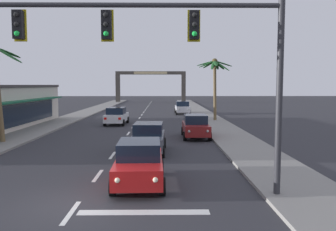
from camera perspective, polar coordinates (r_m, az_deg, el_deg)
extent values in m
plane|color=#2D2D33|center=(11.98, -14.67, -13.97)|extent=(220.00, 220.00, 0.00)
cube|color=gray|center=(31.61, 8.38, -1.94)|extent=(3.20, 110.00, 0.14)
cube|color=gray|center=(32.97, -19.50, -1.89)|extent=(3.20, 110.00, 0.14)
cube|color=silver|center=(11.44, -15.41, -14.89)|extent=(0.16, 2.00, 0.01)
cube|color=silver|center=(15.50, -11.28, -9.51)|extent=(0.16, 2.00, 0.01)
cube|color=silver|center=(19.69, -8.96, -6.36)|extent=(0.16, 2.00, 0.01)
cube|color=silver|center=(23.93, -7.47, -4.32)|extent=(0.16, 2.00, 0.01)
cube|color=silver|center=(28.21, -6.43, -2.89)|extent=(0.16, 2.00, 0.01)
cube|color=silver|center=(32.51, -5.67, -1.84)|extent=(0.16, 2.00, 0.01)
cube|color=silver|center=(36.82, -5.09, -1.04)|extent=(0.16, 2.00, 0.01)
cube|color=silver|center=(41.14, -4.63, -0.40)|extent=(0.16, 2.00, 0.01)
cube|color=silver|center=(45.47, -4.26, 0.12)|extent=(0.16, 2.00, 0.01)
cube|color=silver|center=(49.80, -3.95, 0.54)|extent=(0.16, 2.00, 0.01)
cube|color=silver|center=(54.13, -3.69, 0.90)|extent=(0.16, 2.00, 0.01)
cube|color=silver|center=(58.47, -3.47, 1.20)|extent=(0.16, 2.00, 0.01)
cube|color=silver|center=(62.81, -3.28, 1.47)|extent=(0.16, 2.00, 0.01)
cube|color=silver|center=(67.15, -3.12, 1.69)|extent=(0.16, 2.00, 0.01)
cube|color=silver|center=(71.49, -2.97, 1.90)|extent=(0.16, 2.00, 0.01)
cube|color=silver|center=(75.83, -2.85, 2.07)|extent=(0.16, 2.00, 0.01)
cube|color=silver|center=(80.18, -2.73, 2.23)|extent=(0.16, 2.00, 0.01)
cube|color=silver|center=(11.09, -3.95, -15.35)|extent=(4.00, 0.44, 0.01)
cylinder|color=#2D2D33|center=(12.38, 17.57, 3.34)|extent=(0.22, 0.22, 7.11)
cylinder|color=#2D2D33|center=(12.18, -9.94, 17.20)|extent=(11.48, 0.16, 0.16)
cube|color=black|center=(11.94, 4.27, 14.38)|extent=(0.32, 0.26, 0.92)
sphere|color=black|center=(11.85, 4.34, 15.92)|extent=(0.17, 0.17, 0.17)
sphere|color=black|center=(11.80, 4.34, 14.49)|extent=(0.17, 0.17, 0.17)
sphere|color=#1EE54C|center=(11.76, 4.33, 13.05)|extent=(0.17, 0.17, 0.17)
cube|color=yellow|center=(12.10, 4.20, 14.25)|extent=(0.42, 0.03, 1.04)
cube|color=black|center=(12.04, -9.91, 14.24)|extent=(0.32, 0.26, 0.92)
sphere|color=black|center=(11.96, -10.05, 15.76)|extent=(0.17, 0.17, 0.17)
sphere|color=black|center=(11.90, -10.02, 14.35)|extent=(0.17, 0.17, 0.17)
sphere|color=#1EE54C|center=(11.86, -10.00, 12.92)|extent=(0.17, 0.17, 0.17)
cube|color=yellow|center=(12.20, -9.79, 14.12)|extent=(0.42, 0.03, 1.04)
cube|color=black|center=(12.80, -23.07, 13.36)|extent=(0.32, 0.26, 0.92)
sphere|color=black|center=(12.72, -23.36, 14.78)|extent=(0.17, 0.17, 0.17)
sphere|color=black|center=(12.67, -23.31, 13.44)|extent=(0.17, 0.17, 0.17)
sphere|color=#1EE54C|center=(12.63, -23.26, 12.10)|extent=(0.17, 0.17, 0.17)
cube|color=yellow|center=(12.95, -22.78, 13.27)|extent=(0.42, 0.03, 1.04)
cube|color=red|center=(13.83, -4.67, -8.31)|extent=(1.87, 4.34, 0.72)
cube|color=black|center=(13.84, -4.66, -5.42)|extent=(1.66, 2.24, 0.64)
cylinder|color=black|center=(12.54, -0.93, -11.39)|extent=(0.24, 0.65, 0.64)
cylinder|color=black|center=(12.63, -8.93, -11.34)|extent=(0.24, 0.65, 0.64)
cylinder|color=black|center=(15.29, -1.16, -8.39)|extent=(0.24, 0.65, 0.64)
cylinder|color=black|center=(15.36, -7.68, -8.38)|extent=(0.24, 0.65, 0.64)
sphere|color=#F9EFC6|center=(11.70, -2.05, -10.37)|extent=(0.18, 0.18, 0.18)
sphere|color=#F9EFC6|center=(11.76, -8.21, -10.33)|extent=(0.18, 0.18, 0.18)
cube|color=red|center=(15.91, -1.94, -6.17)|extent=(0.24, 0.07, 0.20)
cube|color=red|center=(15.96, -6.72, -6.16)|extent=(0.24, 0.07, 0.20)
cube|color=#4C515B|center=(20.17, -3.20, -4.08)|extent=(1.88, 4.35, 0.72)
cube|color=black|center=(20.23, -3.18, -2.11)|extent=(1.66, 2.24, 0.64)
cylinder|color=black|center=(18.80, -0.87, -5.86)|extent=(0.24, 0.65, 0.64)
cylinder|color=black|center=(18.93, -6.12, -5.81)|extent=(0.24, 0.65, 0.64)
cylinder|color=black|center=(21.59, -0.64, -4.44)|extent=(0.24, 0.65, 0.64)
cylinder|color=black|center=(21.70, -5.21, -4.41)|extent=(0.24, 0.65, 0.64)
sphere|color=#F9EFC6|center=(17.99, -1.72, -4.93)|extent=(0.18, 0.18, 0.18)
sphere|color=#F9EFC6|center=(18.08, -5.66, -4.90)|extent=(0.18, 0.18, 0.18)
cube|color=red|center=(22.26, -1.11, -2.96)|extent=(0.24, 0.07, 0.20)
cube|color=red|center=(22.34, -4.50, -2.94)|extent=(0.24, 0.07, 0.20)
cube|color=silver|center=(34.65, -8.31, -0.32)|extent=(1.95, 4.38, 0.72)
cube|color=black|center=(34.45, -8.37, 0.78)|extent=(1.70, 2.27, 0.64)
cylinder|color=black|center=(36.23, -9.25, -0.68)|extent=(0.25, 0.65, 0.64)
cylinder|color=black|center=(35.94, -6.55, -0.69)|extent=(0.25, 0.65, 0.64)
cylinder|color=black|center=(33.47, -10.18, -1.16)|extent=(0.25, 0.65, 0.64)
cylinder|color=black|center=(33.15, -7.27, -1.18)|extent=(0.25, 0.65, 0.64)
sphere|color=#B2B2AD|center=(36.88, -8.66, 0.12)|extent=(0.18, 0.18, 0.18)
sphere|color=#B2B2AD|center=(36.67, -6.76, 0.11)|extent=(0.18, 0.18, 0.18)
cube|color=red|center=(32.66, -10.12, -0.49)|extent=(0.24, 0.07, 0.20)
cube|color=red|center=(32.41, -7.84, -0.51)|extent=(0.24, 0.07, 0.20)
cube|color=maroon|center=(25.80, 4.48, -2.10)|extent=(1.77, 4.30, 0.72)
cube|color=black|center=(25.87, 4.46, -0.57)|extent=(1.61, 2.20, 0.64)
cylinder|color=black|center=(24.54, 6.77, -3.33)|extent=(0.22, 0.64, 0.64)
cylinder|color=black|center=(24.38, 2.74, -3.36)|extent=(0.22, 0.64, 0.64)
cylinder|color=black|center=(27.33, 6.01, -2.47)|extent=(0.22, 0.64, 0.64)
cylinder|color=black|center=(27.18, 2.40, -2.49)|extent=(0.22, 0.64, 0.64)
sphere|color=#B2B2AD|center=(23.71, 6.44, -2.55)|extent=(0.18, 0.18, 0.18)
sphere|color=#B2B2AD|center=(23.59, 3.44, -2.56)|extent=(0.18, 0.18, 0.18)
cube|color=red|center=(27.98, 5.44, -1.35)|extent=(0.24, 0.06, 0.20)
cube|color=red|center=(27.87, 2.74, -1.35)|extent=(0.24, 0.06, 0.20)
cube|color=silver|center=(46.82, 2.35, 1.10)|extent=(1.86, 4.34, 0.72)
cube|color=black|center=(46.93, 2.34, 1.94)|extent=(1.65, 2.24, 0.64)
cylinder|color=black|center=(45.51, 3.57, 0.52)|extent=(0.23, 0.64, 0.64)
cylinder|color=black|center=(45.37, 1.40, 0.52)|extent=(0.23, 0.64, 0.64)
cylinder|color=black|center=(48.33, 3.24, 0.79)|extent=(0.23, 0.64, 0.64)
cylinder|color=black|center=(48.20, 1.20, 0.78)|extent=(0.23, 0.64, 0.64)
sphere|color=#B2B2AD|center=(44.71, 3.36, 1.01)|extent=(0.18, 0.18, 0.18)
sphere|color=#B2B2AD|center=(44.61, 1.77, 1.01)|extent=(0.18, 0.18, 0.18)
cube|color=red|center=(49.01, 2.93, 1.38)|extent=(0.24, 0.07, 0.20)
cube|color=red|center=(48.92, 1.39, 1.38)|extent=(0.24, 0.07, 0.20)
ellipsoid|color=#1E5123|center=(25.17, -24.47, 8.92)|extent=(1.90, 0.43, 1.16)
ellipsoid|color=#1E5123|center=(26.16, -24.52, 9.25)|extent=(1.38, 1.98, 0.72)
cylinder|color=brown|center=(37.42, 7.59, 3.83)|extent=(0.42, 0.31, 6.26)
ellipsoid|color=#1E5123|center=(37.61, 8.97, 8.29)|extent=(1.89, 0.40, 0.72)
ellipsoid|color=#1E5123|center=(38.17, 8.33, 8.05)|extent=(1.54, 1.57, 0.98)
ellipsoid|color=#1E5123|center=(38.31, 7.83, 8.06)|extent=(1.00, 1.84, 0.96)
ellipsoid|color=#1E5123|center=(38.13, 6.62, 8.20)|extent=(1.40, 1.75, 0.82)
ellipsoid|color=#1E5123|center=(37.45, 6.12, 8.40)|extent=(1.94, 0.60, 0.64)
ellipsoid|color=#1E5123|center=(37.06, 6.31, 8.27)|extent=(1.88, 0.99, 0.85)
ellipsoid|color=#1E5123|center=(36.63, 7.33, 8.10)|extent=(0.92, 1.79, 1.09)
ellipsoid|color=#1E5123|center=(36.55, 7.72, 8.39)|extent=(0.46, 1.89, 0.74)
ellipsoid|color=#1E5123|center=(37.15, 8.72, 7.97)|extent=(1.66, 1.22, 1.18)
sphere|color=#4C4223|center=(37.48, 7.56, 8.69)|extent=(0.60, 0.60, 0.60)
cube|color=#195B3D|center=(30.71, -22.88, 2.12)|extent=(1.00, 20.09, 0.12)
cube|color=black|center=(30.94, -23.55, 0.02)|extent=(0.06, 18.91, 1.80)
cube|color=#423D38|center=(78.03, -8.11, 4.35)|extent=(0.90, 0.90, 6.10)
cube|color=#423D38|center=(77.51, 2.53, 4.39)|extent=(0.90, 0.90, 6.10)
cube|color=#423D38|center=(77.48, -2.82, 6.90)|extent=(15.29, 0.60, 0.70)
cube|color=tan|center=(77.16, -2.83, 6.91)|extent=(7.20, 0.08, 0.56)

